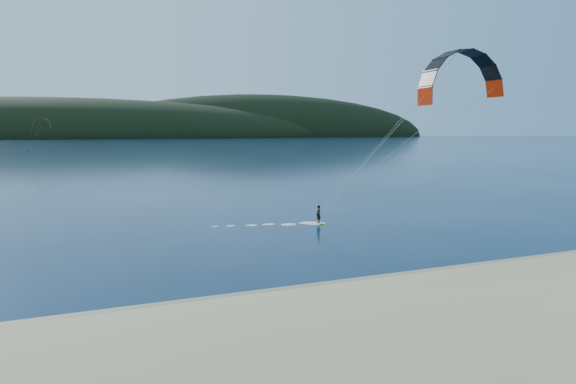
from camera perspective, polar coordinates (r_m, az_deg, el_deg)
The scene contains 5 objects.
ground at distance 23.05m, azimuth 2.70°, elevation -15.72°, with size 1800.00×1800.00×0.00m, color #061931.
wet_sand at distance 26.93m, azimuth -1.31°, elevation -12.17°, with size 220.00×2.50×0.10m.
headland at distance 764.75m, azimuth -20.93°, elevation 6.01°, with size 1200.00×310.00×140.00m.
kitesurfer_near at distance 46.78m, azimuth 19.06°, elevation 10.22°, with size 25.70×9.89×16.51m.
kitesurfer_far at distance 218.02m, azimuth -27.08°, elevation 6.89°, with size 9.57×5.98×12.80m.
Camera 1 is at (-8.75, -19.35, 8.96)m, focal length 30.18 mm.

